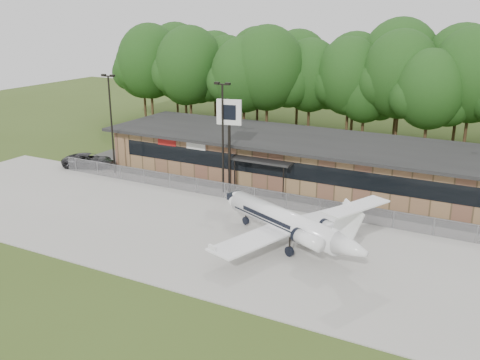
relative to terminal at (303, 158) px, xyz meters
The scene contains 11 objects.
ground 24.04m from the terminal, 89.99° to the right, with size 160.00×160.00×0.00m, color #394C1B.
apron 16.08m from the terminal, 89.99° to the right, with size 64.00×18.00×0.08m, color #9E9B93.
parking_lot 4.93m from the terminal, 89.96° to the right, with size 50.00×9.00×0.06m, color #383835.
terminal is the anchor object (origin of this frame).
fence 9.05m from the terminal, 89.98° to the right, with size 46.00×0.04×1.52m.
treeline 18.83m from the terminal, 89.99° to the left, with size 72.00×12.00×15.00m, color black, non-canonical shape.
light_pole_left 19.84m from the terminal, 157.54° to the right, with size 1.55×0.30×10.23m.
light_pole_mid 9.73m from the terminal, 123.89° to the right, with size 1.55×0.30×10.23m.
business_jet 16.49m from the terminal, 72.07° to the right, with size 14.51×12.93×5.01m.
suv 23.13m from the terminal, 162.32° to the right, with size 2.52×5.45×1.52m, color #302F32.
pole_sign 9.56m from the terminal, 122.17° to the right, with size 2.29×0.73×8.72m.
Camera 1 is at (18.50, -24.51, 16.28)m, focal length 40.00 mm.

